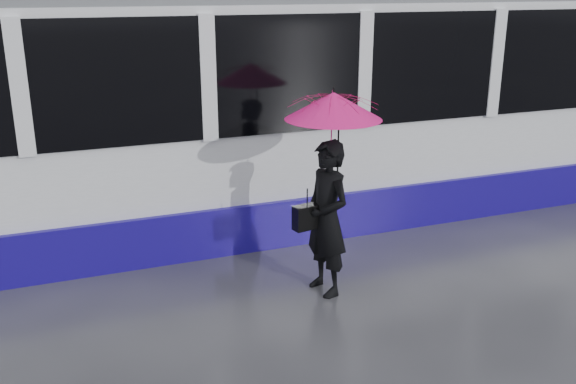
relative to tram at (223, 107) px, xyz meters
name	(u,v)px	position (x,y,z in m)	size (l,w,h in m)	color
ground	(253,300)	(-0.43, -2.50, -1.64)	(90.00, 90.00, 0.00)	#29292E
rails	(198,222)	(-0.43, 0.00, -1.63)	(34.00, 1.51, 0.02)	#3F3D38
tram	(223,107)	(0.00, 0.00, 0.00)	(26.00, 2.56, 3.35)	white
woman	(327,219)	(0.40, -2.58, -0.79)	(0.62, 0.41, 1.70)	black
umbrella	(333,125)	(0.45, -2.58, 0.23)	(1.18, 1.18, 1.15)	#EB135C
handbag	(307,217)	(0.18, -2.56, -0.75)	(0.32, 0.19, 0.44)	black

